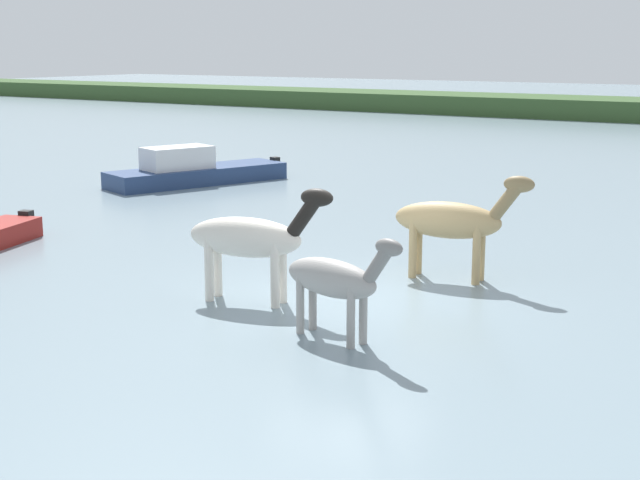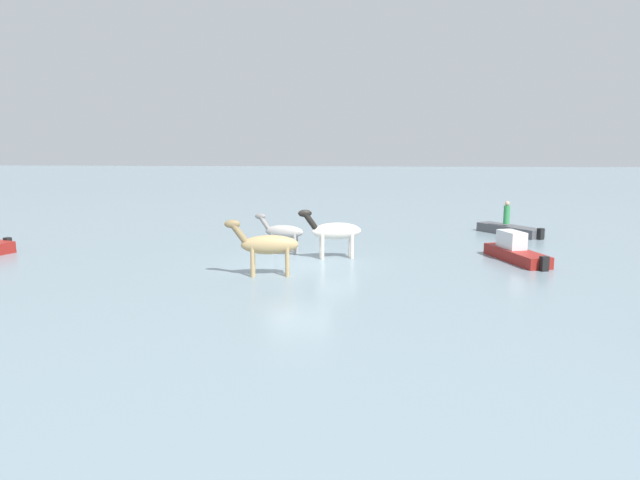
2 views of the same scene
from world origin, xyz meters
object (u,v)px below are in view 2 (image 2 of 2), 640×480
horse_lead (267,245)px  person_helmsman_aft (507,213)px  horse_mid_herd (282,232)px  boat_dinghy_port (510,231)px  boat_skiff_near (516,253)px  horse_dun_straggler (334,231)px

horse_lead → person_helmsman_aft: (-10.92, -9.89, -0.02)m
horse_mid_herd → person_helmsman_aft: size_ratio=1.84×
horse_lead → boat_dinghy_port: 15.00m
horse_mid_herd → horse_lead: bearing=100.8°
boat_dinghy_port → person_helmsman_aft: size_ratio=2.93×
horse_lead → person_helmsman_aft: size_ratio=2.22×
horse_mid_herd → boat_skiff_near: (-9.62, 0.96, -0.63)m
horse_mid_herd → boat_skiff_near: 9.69m
horse_lead → horse_dun_straggler: 3.97m
horse_dun_straggler → boat_skiff_near: horse_dun_straggler is taller
horse_mid_herd → horse_dun_straggler: bearing=167.7°
boat_skiff_near → person_helmsman_aft: size_ratio=3.15×
horse_mid_herd → person_helmsman_aft: bearing=-142.0°
horse_lead → horse_dun_straggler: (-2.26, -3.26, 0.00)m
horse_mid_herd → boat_dinghy_port: (-11.17, -5.76, -0.78)m
person_helmsman_aft → horse_dun_straggler: bearing=37.4°
horse_lead → horse_dun_straggler: bearing=-132.3°
boat_skiff_near → horse_lead: bearing=92.4°
boat_skiff_near → horse_dun_straggler: bearing=73.7°
horse_mid_herd → boat_skiff_near: size_ratio=0.59×
horse_dun_straggler → boat_skiff_near: size_ratio=0.70×
boat_skiff_near → horse_mid_herd: bearing=68.0°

